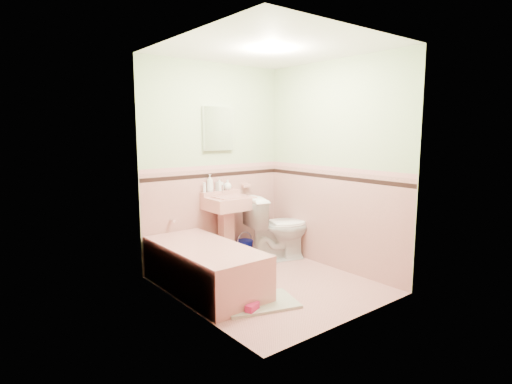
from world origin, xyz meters
TOP-DOWN VIEW (x-y plane):
  - floor at (0.00, 0.00)m, footprint 2.20×2.20m
  - ceiling at (0.00, 0.00)m, footprint 2.20×2.20m
  - wall_back at (0.00, 1.10)m, footprint 2.50×0.00m
  - wall_front at (0.00, -1.10)m, footprint 2.50×0.00m
  - wall_left at (-1.00, 0.00)m, footprint 0.00×2.50m
  - wall_right at (1.00, 0.00)m, footprint 0.00×2.50m
  - wainscot_back at (0.00, 1.09)m, footprint 2.00×0.00m
  - wainscot_front at (0.00, -1.09)m, footprint 2.00×0.00m
  - wainscot_left at (-0.99, 0.00)m, footprint 0.00×2.20m
  - wainscot_right at (0.99, 0.00)m, footprint 0.00×2.20m
  - accent_back at (0.00, 1.08)m, footprint 2.00×0.00m
  - accent_front at (0.00, -1.08)m, footprint 2.00×0.00m
  - accent_left at (-0.98, 0.00)m, footprint 0.00×2.20m
  - accent_right at (0.98, 0.00)m, footprint 0.00×2.20m
  - cap_back at (0.00, 1.08)m, footprint 2.00×0.00m
  - cap_front at (0.00, -1.08)m, footprint 2.00×0.00m
  - cap_left at (-0.98, 0.00)m, footprint 0.00×2.20m
  - cap_right at (0.98, 0.00)m, footprint 0.00×2.20m
  - bathtub at (-0.63, 0.33)m, footprint 0.70×1.50m
  - tub_faucet at (-0.63, 1.05)m, footprint 0.04×0.12m
  - sink at (0.05, 0.86)m, footprint 0.55×0.48m
  - sink_faucet at (0.05, 1.00)m, footprint 0.02×0.02m
  - medicine_cabinet at (0.05, 1.07)m, footprint 0.43×0.04m
  - soap_dish at (0.47, 1.06)m, footprint 0.12×0.07m
  - soap_bottle_left at (-0.10, 1.04)m, footprint 0.10×0.10m
  - soap_bottle_mid at (0.04, 1.04)m, footprint 0.08×0.08m
  - soap_bottle_right at (0.16, 1.04)m, footprint 0.12×0.12m
  - tube at (-0.18, 1.04)m, footprint 0.04×0.04m
  - toilet at (0.67, 0.64)m, footprint 0.92×0.66m
  - bucket at (0.39, 0.99)m, footprint 0.23×0.23m
  - bath_mat at (-0.42, -0.33)m, footprint 0.82×0.67m
  - shoe at (-0.59, -0.44)m, footprint 0.17×0.13m

SIDE VIEW (x-z plane):
  - floor at x=0.00m, z-range 0.00..0.00m
  - bath_mat at x=-0.42m, z-range 0.00..0.03m
  - shoe at x=-0.59m, z-range 0.03..0.09m
  - bucket at x=0.39m, z-range 0.00..0.23m
  - bathtub at x=-0.63m, z-range 0.00..0.45m
  - toilet at x=0.67m, z-range 0.00..0.85m
  - sink at x=0.05m, z-range 0.00..0.86m
  - wainscot_back at x=0.00m, z-range -0.40..1.60m
  - wainscot_front at x=0.00m, z-range -0.40..1.60m
  - wainscot_left at x=-0.99m, z-range -0.50..1.70m
  - wainscot_right at x=0.99m, z-range -0.50..1.70m
  - tub_faucet at x=-0.63m, z-range 0.61..0.65m
  - sink_faucet at x=0.05m, z-range 0.90..1.00m
  - soap_dish at x=0.47m, z-range 0.93..0.97m
  - tube at x=-0.18m, z-range 0.92..1.04m
  - soap_bottle_right at x=0.16m, z-range 0.92..1.05m
  - soap_bottle_mid at x=0.04m, z-range 0.92..1.09m
  - soap_bottle_left at x=-0.10m, z-range 0.92..1.14m
  - accent_left at x=-0.98m, z-range 0.02..2.22m
  - accent_right at x=0.98m, z-range 0.02..2.22m
  - accent_back at x=0.00m, z-range 0.12..2.12m
  - accent_front at x=0.00m, z-range 0.12..2.12m
  - cap_back at x=0.00m, z-range 0.22..2.22m
  - cap_front at x=0.00m, z-range 0.22..2.22m
  - cap_left at x=-0.98m, z-range 0.12..2.32m
  - cap_right at x=0.98m, z-range 0.12..2.32m
  - wall_back at x=0.00m, z-range 0.00..2.50m
  - wall_front at x=0.00m, z-range 0.00..2.50m
  - wall_left at x=-1.00m, z-range 0.00..2.50m
  - wall_right at x=1.00m, z-range 0.00..2.50m
  - medicine_cabinet at x=0.05m, z-range 1.43..1.97m
  - ceiling at x=0.00m, z-range 2.50..2.50m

